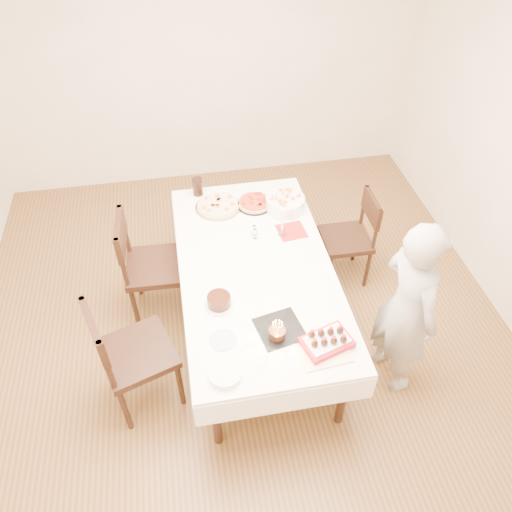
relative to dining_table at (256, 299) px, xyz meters
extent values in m
plane|color=brown|center=(-0.11, -0.10, -0.38)|extent=(5.00, 5.00, 0.00)
cube|color=beige|center=(-0.11, 2.40, 0.98)|extent=(4.50, 0.04, 2.70)
cube|color=white|center=(0.00, 0.00, 0.00)|extent=(1.51, 2.31, 0.75)
imported|color=#9F9B96|center=(0.95, -0.61, 0.38)|extent=(0.48, 0.62, 1.52)
cylinder|color=beige|center=(-0.19, 0.75, 0.40)|extent=(0.51, 0.51, 0.04)
cylinder|color=red|center=(0.12, 0.74, 0.40)|extent=(0.39, 0.39, 0.04)
cube|color=#B21E1E|center=(0.36, 0.35, 0.38)|extent=(0.24, 0.24, 0.01)
cylinder|color=white|center=(0.37, 0.65, 0.44)|extent=(0.41, 0.41, 0.11)
cylinder|color=white|center=(0.27, 0.32, 0.51)|extent=(0.06, 0.06, 0.28)
cylinder|color=black|center=(-0.34, 0.98, 0.46)|extent=(0.09, 0.09, 0.16)
cylinder|color=#34150D|center=(-0.32, -0.33, 0.42)|extent=(0.24, 0.24, 0.09)
cube|color=black|center=(0.05, -0.61, 0.38)|extent=(0.35, 0.35, 0.01)
cylinder|color=#35160E|center=(0.02, -0.67, 0.45)|extent=(0.13, 0.13, 0.13)
cube|color=beige|center=(0.29, -0.86, 0.38)|extent=(0.35, 0.25, 0.03)
cylinder|color=white|center=(-0.36, -0.91, 0.40)|extent=(0.27, 0.27, 0.04)
cylinder|color=white|center=(-0.34, -0.63, 0.38)|extent=(0.21, 0.21, 0.01)
camera|label=1|loc=(-0.48, -2.62, 3.03)|focal=35.00mm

